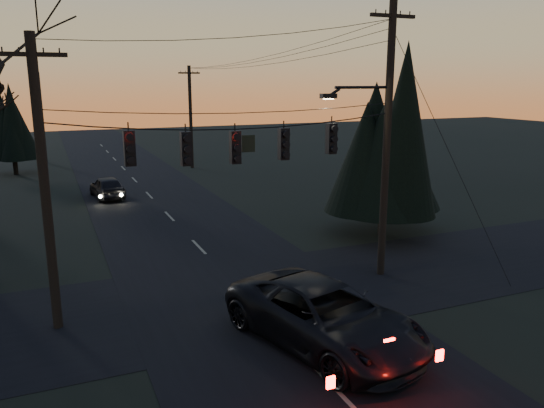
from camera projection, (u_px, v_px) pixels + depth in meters
name	position (u px, v px, depth m)	size (l,w,h in m)	color
main_road	(178.00, 225.00, 27.15)	(8.00, 120.00, 0.02)	black
cross_road	(246.00, 296.00, 18.19)	(60.00, 7.00, 0.02)	black
utility_pole_right	(380.00, 274.00, 20.30)	(5.00, 0.30, 10.00)	black
utility_pole_left	(58.00, 327.00, 15.90)	(1.80, 0.30, 8.50)	black
utility_pole_far_r	(192.00, 168.00, 45.39)	(1.80, 0.30, 8.50)	black
utility_pole_far_l	(46.00, 163.00, 48.16)	(0.30, 0.30, 8.00)	black
span_signal_assembly	(237.00, 145.00, 16.93)	(11.50, 0.44, 1.62)	black
evergreen_right	(386.00, 134.00, 24.40)	(4.75, 4.75, 8.50)	black
evergreen_dist	(11.00, 126.00, 41.22)	(3.18, 3.18, 6.50)	black
suv_near	(324.00, 316.00, 14.63)	(2.88, 6.25, 1.74)	black
sedan_oncoming_a	(107.00, 187.00, 33.42)	(1.64, 4.07, 1.39)	black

